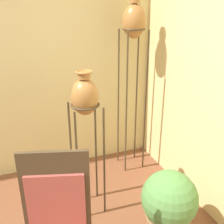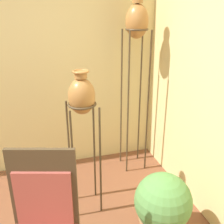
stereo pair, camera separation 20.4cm
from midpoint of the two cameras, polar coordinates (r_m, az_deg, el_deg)
name	(u,v)px [view 1 (the left image)]	position (r m, az deg, el deg)	size (l,w,h in m)	color
wall_back	(8,68)	(3.24, -23.40, 8.75)	(7.48, 0.06, 2.70)	beige
vase_stand_tall	(134,29)	(3.08, 2.80, 17.64)	(0.27, 0.27, 2.13)	#473823
vase_stand_medium	(85,101)	(2.40, -8.32, 2.27)	(0.28, 0.28, 1.47)	#473823
potted_plant	(169,205)	(2.49, 9.85, -19.31)	(0.50, 0.50, 0.67)	olive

